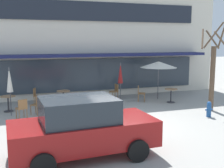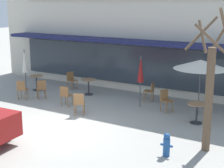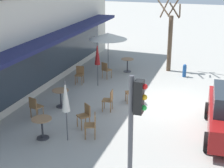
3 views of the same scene
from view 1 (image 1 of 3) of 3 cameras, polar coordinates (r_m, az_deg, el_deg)
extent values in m
plane|color=#9E9B93|center=(11.53, 2.33, -8.20)|extent=(80.00, 80.00, 0.00)
cube|color=beige|center=(20.69, -7.55, 9.10)|extent=(17.37, 8.00, 7.03)
cube|color=#191E4C|center=(16.27, -4.44, 5.86)|extent=(14.76, 1.10, 0.16)
cube|color=#1E232D|center=(16.81, -4.96, 14.52)|extent=(13.89, 0.10, 1.10)
cube|color=#2D3842|center=(16.84, -4.79, 1.86)|extent=(13.89, 0.10, 1.90)
cylinder|color=#333338|center=(14.44, -20.25, -5.20)|extent=(0.44, 0.44, 0.03)
cylinder|color=#333338|center=(14.36, -20.32, -3.79)|extent=(0.07, 0.07, 0.70)
cylinder|color=#99704C|center=(14.29, -20.40, -2.36)|extent=(0.70, 0.70, 0.03)
cylinder|color=#333338|center=(15.84, 11.84, -3.63)|extent=(0.44, 0.44, 0.03)
cylinder|color=#333338|center=(15.77, 11.88, -2.34)|extent=(0.07, 0.07, 0.70)
cylinder|color=#99704C|center=(15.71, 11.92, -1.03)|extent=(0.70, 0.70, 0.03)
cylinder|color=#333338|center=(15.20, -9.80, -4.10)|extent=(0.44, 0.44, 0.03)
cylinder|color=#333338|center=(15.13, -9.83, -2.75)|extent=(0.07, 0.07, 0.70)
cylinder|color=#99704C|center=(15.06, -9.87, -1.39)|extent=(0.70, 0.70, 0.03)
cylinder|color=#4C4C51|center=(13.35, -19.99, -1.53)|extent=(0.04, 0.04, 2.20)
cone|color=silver|center=(13.27, -20.12, 0.81)|extent=(0.28, 0.28, 1.10)
cylinder|color=#4C4C51|center=(15.21, 1.71, 0.20)|extent=(0.04, 0.04, 2.20)
cone|color=maroon|center=(15.14, 1.72, 2.26)|extent=(0.28, 0.28, 1.10)
cylinder|color=#4C4C51|center=(16.44, 9.35, 0.72)|extent=(0.04, 0.04, 2.20)
cone|color=silver|center=(16.34, 9.43, 3.94)|extent=(2.10, 2.10, 0.35)
cylinder|color=olive|center=(16.02, 0.09, -2.54)|extent=(0.04, 0.04, 0.45)
cylinder|color=olive|center=(16.32, -0.44, -2.33)|extent=(0.04, 0.04, 0.45)
cylinder|color=olive|center=(16.18, 1.17, -2.43)|extent=(0.04, 0.04, 0.45)
cylinder|color=olive|center=(16.47, 0.62, -2.23)|extent=(0.04, 0.04, 0.45)
cube|color=olive|center=(16.20, 0.36, -1.53)|extent=(0.45, 0.45, 0.04)
cube|color=olive|center=(16.25, 0.93, -0.72)|extent=(0.10, 0.40, 0.40)
cylinder|color=olive|center=(12.91, -2.95, -5.32)|extent=(0.04, 0.04, 0.45)
cylinder|color=olive|center=(13.14, -1.86, -5.07)|extent=(0.04, 0.04, 0.45)
cylinder|color=olive|center=(12.67, -1.90, -5.59)|extent=(0.04, 0.04, 0.45)
cylinder|color=olive|center=(12.90, -0.81, -5.32)|extent=(0.04, 0.04, 0.45)
cube|color=olive|center=(12.84, -1.89, -4.26)|extent=(0.54, 0.54, 0.04)
cube|color=olive|center=(12.67, -1.33, -3.42)|extent=(0.37, 0.22, 0.40)
cylinder|color=olive|center=(12.97, -18.86, -5.72)|extent=(0.04, 0.04, 0.45)
cylinder|color=olive|center=(13.09, -17.46, -5.53)|extent=(0.04, 0.04, 0.45)
cylinder|color=olive|center=(12.66, -18.33, -6.04)|extent=(0.04, 0.04, 0.45)
cylinder|color=olive|center=(12.78, -16.90, -5.84)|extent=(0.04, 0.04, 0.45)
cube|color=olive|center=(12.82, -17.94, -4.72)|extent=(0.52, 0.52, 0.04)
cube|color=olive|center=(12.61, -17.69, -3.90)|extent=(0.39, 0.18, 0.40)
cylinder|color=olive|center=(13.37, -8.43, -4.91)|extent=(0.04, 0.04, 0.45)
cylinder|color=olive|center=(13.47, -7.04, -4.78)|extent=(0.04, 0.04, 0.45)
cylinder|color=olive|center=(13.06, -8.00, -5.23)|extent=(0.04, 0.04, 0.45)
cylinder|color=olive|center=(13.16, -6.58, -5.10)|extent=(0.04, 0.04, 0.45)
cube|color=olive|center=(13.21, -7.53, -3.97)|extent=(0.44, 0.44, 0.04)
cube|color=olive|center=(12.99, -7.31, -3.18)|extent=(0.40, 0.09, 0.40)
cylinder|color=olive|center=(15.93, 6.63, -2.66)|extent=(0.04, 0.04, 0.45)
cylinder|color=olive|center=(15.60, 6.60, -2.91)|extent=(0.04, 0.04, 0.45)
cylinder|color=olive|center=(15.94, 5.41, -2.63)|extent=(0.04, 0.04, 0.45)
cylinder|color=olive|center=(15.61, 5.35, -2.88)|extent=(0.04, 0.04, 0.45)
cube|color=olive|center=(15.72, 6.01, -1.90)|extent=(0.54, 0.54, 0.04)
cube|color=olive|center=(15.69, 5.37, -1.09)|extent=(0.21, 0.38, 0.40)
cylinder|color=olive|center=(15.55, -14.01, -3.15)|extent=(0.04, 0.04, 0.45)
cylinder|color=olive|center=(15.23, -14.30, -3.41)|extent=(0.04, 0.04, 0.45)
cylinder|color=olive|center=(15.63, -15.22, -3.13)|extent=(0.04, 0.04, 0.45)
cylinder|color=olive|center=(15.31, -15.54, -3.39)|extent=(0.04, 0.04, 0.45)
cube|color=olive|center=(15.38, -14.80, -2.38)|extent=(0.50, 0.50, 0.04)
cube|color=olive|center=(15.39, -15.48, -1.57)|extent=(0.16, 0.39, 0.40)
cylinder|color=olive|center=(13.37, -16.16, -5.17)|extent=(0.04, 0.04, 0.45)
cylinder|color=olive|center=(13.63, -15.29, -4.87)|extent=(0.04, 0.04, 0.45)
cylinder|color=olive|center=(13.16, -14.98, -5.34)|extent=(0.04, 0.04, 0.45)
cylinder|color=olive|center=(13.43, -14.12, -5.02)|extent=(0.04, 0.04, 0.45)
cube|color=olive|center=(13.34, -15.18, -4.08)|extent=(0.56, 0.56, 0.04)
cube|color=olive|center=(13.19, -14.59, -3.22)|extent=(0.29, 0.33, 0.40)
cube|color=maroon|center=(8.33, -5.75, -9.92)|extent=(4.29, 2.02, 0.76)
cube|color=#232B33|center=(8.09, -6.85, -5.19)|extent=(2.18, 1.71, 0.68)
cylinder|color=black|center=(9.66, 0.37, -9.60)|extent=(0.65, 0.25, 0.64)
cylinder|color=black|center=(8.12, 5.22, -13.29)|extent=(0.65, 0.25, 0.64)
cylinder|color=black|center=(9.07, -15.40, -11.16)|extent=(0.65, 0.25, 0.64)
cylinder|color=black|center=(7.41, -13.83, -15.74)|extent=(0.65, 0.25, 0.64)
cylinder|color=brown|center=(14.35, 19.68, 1.01)|extent=(0.24, 0.24, 3.11)
cylinder|color=brown|center=(14.38, 21.43, 9.15)|extent=(0.28, 0.77, 1.24)
cylinder|color=brown|center=(14.66, 19.93, 9.29)|extent=(0.82, 0.55, 1.28)
cylinder|color=brown|center=(14.23, 17.93, 8.76)|extent=(0.72, 0.94, 0.97)
cylinder|color=brown|center=(13.94, 19.75, 8.51)|extent=(0.47, 0.59, 0.88)
cylinder|color=brown|center=(13.93, 21.33, 8.29)|extent=(0.92, 0.18, 0.82)
cylinder|color=#1E4C8C|center=(13.28, 19.08, -5.18)|extent=(0.20, 0.20, 0.55)
sphere|color=#1E4C8C|center=(13.21, 19.15, -3.77)|extent=(0.19, 0.19, 0.19)
cylinder|color=#1E4C8C|center=(13.19, 18.64, -5.00)|extent=(0.10, 0.07, 0.07)
cylinder|color=#1E4C8C|center=(13.35, 19.54, -4.89)|extent=(0.10, 0.07, 0.07)
camera|label=2|loc=(11.40, 65.16, 8.74)|focal=55.00mm
camera|label=3|loc=(13.27, -70.01, 13.62)|focal=55.00mm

